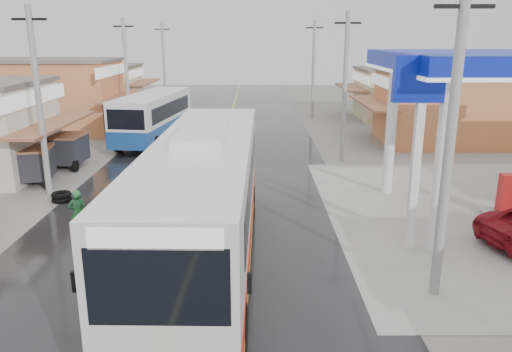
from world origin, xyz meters
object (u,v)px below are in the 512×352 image
object	(u,v)px
coach_bus	(205,201)
tricycle_far	(69,149)
tricycle_near	(36,163)
tyre_stack	(61,197)
second_bus	(154,116)
cyclist	(81,227)

from	to	relation	value
coach_bus	tricycle_far	xyz separation A→B (m)	(-8.30, 11.63, -0.99)
tricycle_near	tyre_stack	xyz separation A→B (m)	(2.13, -2.77, -0.78)
second_bus	tricycle_near	distance (m)	10.40
coach_bus	second_bus	distance (m)	19.07
tricycle_near	tyre_stack	distance (m)	3.58
tricycle_far	tyre_stack	size ratio (longest dim) A/B	2.88
second_bus	tyre_stack	distance (m)	12.66
second_bus	tricycle_near	size ratio (longest dim) A/B	4.18
tyre_stack	coach_bus	bearing A→B (deg)	-41.38
second_bus	tyre_stack	bearing A→B (deg)	-89.21
second_bus	tricycle_far	size ratio (longest dim) A/B	4.08
cyclist	tricycle_far	world-z (taller)	cyclist
coach_bus	tricycle_near	world-z (taller)	coach_bus
tyre_stack	tricycle_near	bearing A→B (deg)	127.53
cyclist	tyre_stack	size ratio (longest dim) A/B	2.38
second_bus	cyclist	world-z (taller)	second_bus
second_bus	cyclist	size ratio (longest dim) A/B	4.93
second_bus	coach_bus	bearing A→B (deg)	-66.61
second_bus	tricycle_far	xyz separation A→B (m)	(-3.16, -6.73, -0.68)
cyclist	tricycle_far	bearing A→B (deg)	92.07
cyclist	coach_bus	bearing A→B (deg)	-37.11
cyclist	tricycle_near	size ratio (longest dim) A/B	0.85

